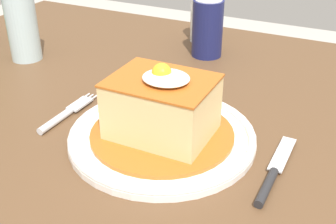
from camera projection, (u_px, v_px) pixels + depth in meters
The scene contains 8 objects.
dining_table at pixel (176, 158), 0.80m from camera, with size 1.34×0.89×0.77m.
main_plate at pixel (162, 136), 0.65m from camera, with size 0.28×0.28×0.02m.
sandwich_meal at pixel (162, 110), 0.62m from camera, with size 0.22×0.22×0.12m.
fork at pixel (64, 115), 0.71m from camera, with size 0.02×0.14×0.01m.
knife at pixel (272, 177), 0.56m from camera, with size 0.02×0.17×0.01m.
soda_can at pixel (207, 28), 0.92m from camera, with size 0.07×0.07×0.12m.
beer_bottle_clear at pixel (20, 14), 0.89m from camera, with size 0.06×0.06×0.27m.
drinking_glass at pixel (205, 22), 1.01m from camera, with size 0.07×0.07×0.10m.
Camera 1 is at (0.28, -0.59, 1.13)m, focal length 45.99 mm.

